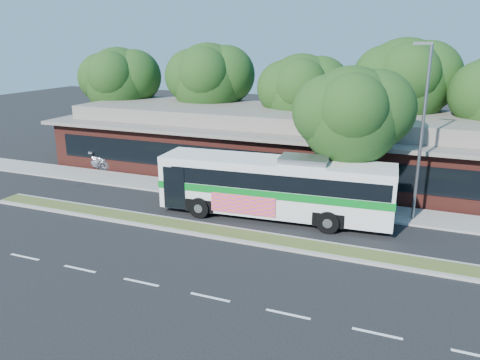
{
  "coord_description": "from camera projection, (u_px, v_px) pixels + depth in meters",
  "views": [
    {
      "loc": [
        9.75,
        -18.82,
        9.13
      ],
      "look_at": [
        0.86,
        3.3,
        2.0
      ],
      "focal_mm": 35.0,
      "sensor_mm": 36.0,
      "label": 1
    }
  ],
  "objects": [
    {
      "name": "ground",
      "position": [
        199.0,
        235.0,
        22.83
      ],
      "size": [
        120.0,
        120.0,
        0.0
      ],
      "primitive_type": "plane",
      "color": "black",
      "rests_on": "ground"
    },
    {
      "name": "median_strip",
      "position": [
        204.0,
        229.0,
        23.34
      ],
      "size": [
        26.0,
        1.1,
        0.15
      ],
      "primitive_type": "cube",
      "color": "#4B5724",
      "rests_on": "ground"
    },
    {
      "name": "sidewalk",
      "position": [
        246.0,
        195.0,
        28.5
      ],
      "size": [
        44.0,
        2.6,
        0.12
      ],
      "primitive_type": "cube",
      "color": "gray",
      "rests_on": "ground"
    },
    {
      "name": "parking_lot",
      "position": [
        57.0,
        157.0,
        38.15
      ],
      "size": [
        14.0,
        12.0,
        0.01
      ],
      "primitive_type": "cube",
      "color": "black",
      "rests_on": "ground"
    },
    {
      "name": "plaza_building",
      "position": [
        279.0,
        141.0,
        33.76
      ],
      "size": [
        33.2,
        11.2,
        4.45
      ],
      "color": "#54201A",
      "rests_on": "ground"
    },
    {
      "name": "lamp_post",
      "position": [
        422.0,
        129.0,
        23.34
      ],
      "size": [
        0.93,
        0.18,
        9.07
      ],
      "color": "slate",
      "rests_on": "ground"
    },
    {
      "name": "tree_bg_a",
      "position": [
        124.0,
        80.0,
        39.82
      ],
      "size": [
        6.47,
        5.8,
        8.63
      ],
      "color": "black",
      "rests_on": "ground"
    },
    {
      "name": "tree_bg_b",
      "position": [
        214.0,
        79.0,
        37.77
      ],
      "size": [
        6.69,
        6.0,
        9.0
      ],
      "color": "black",
      "rests_on": "ground"
    },
    {
      "name": "tree_bg_c",
      "position": [
        307.0,
        91.0,
        34.18
      ],
      "size": [
        6.24,
        5.6,
        8.26
      ],
      "color": "black",
      "rests_on": "ground"
    },
    {
      "name": "tree_bg_d",
      "position": [
        411.0,
        81.0,
        32.32
      ],
      "size": [
        6.91,
        6.2,
        9.37
      ],
      "color": "black",
      "rests_on": "ground"
    },
    {
      "name": "transit_bus",
      "position": [
        275.0,
        183.0,
        24.62
      ],
      "size": [
        12.45,
        3.5,
        3.45
      ],
      "rotation": [
        0.0,
        0.0,
        0.07
      ],
      "color": "silver",
      "rests_on": "ground"
    },
    {
      "name": "sedan",
      "position": [
        126.0,
        159.0,
        34.64
      ],
      "size": [
        5.36,
        3.44,
        1.45
      ],
      "primitive_type": "imported",
      "rotation": [
        0.0,
        0.0,
        1.88
      ],
      "color": "#B7B8BF",
      "rests_on": "ground"
    },
    {
      "name": "sidewalk_tree",
      "position": [
        359.0,
        115.0,
        24.63
      ],
      "size": [
        5.95,
        5.34,
        7.92
      ],
      "color": "black",
      "rests_on": "ground"
    }
  ]
}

